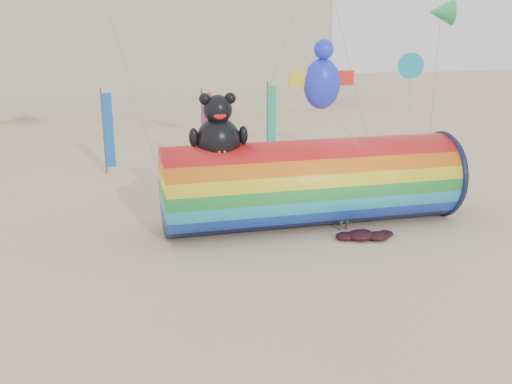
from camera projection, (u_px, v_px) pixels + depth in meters
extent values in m
plane|color=#CCB58C|center=(253.00, 264.00, 21.84)|extent=(160.00, 160.00, 0.00)
cube|color=#B7AD99|center=(34.00, 12.00, 58.95)|extent=(60.00, 15.00, 20.00)
cube|color=#28303D|center=(24.00, 4.00, 51.78)|extent=(59.50, 0.12, 17.00)
cylinder|color=red|center=(312.00, 183.00, 25.69)|extent=(13.37, 3.90, 3.90)
torus|color=#0F1438|center=(441.00, 174.00, 27.22)|extent=(0.27, 4.09, 4.09)
cylinder|color=black|center=(444.00, 173.00, 27.26)|extent=(0.07, 3.86, 3.86)
ellipsoid|color=black|center=(218.00, 141.00, 24.09)|extent=(1.91, 1.70, 2.01)
ellipsoid|color=yellow|center=(221.00, 146.00, 23.56)|extent=(0.98, 0.43, 0.86)
sphere|color=black|center=(218.00, 109.00, 23.71)|extent=(1.23, 1.23, 1.23)
sphere|color=black|center=(205.00, 99.00, 23.46)|extent=(0.49, 0.49, 0.49)
sphere|color=black|center=(230.00, 98.00, 23.71)|extent=(0.49, 0.49, 0.49)
ellipsoid|color=red|center=(220.00, 115.00, 23.30)|extent=(0.54, 0.20, 0.34)
ellipsoid|color=black|center=(194.00, 137.00, 23.68)|extent=(0.40, 0.40, 0.80)
ellipsoid|color=black|center=(243.00, 135.00, 24.17)|extent=(0.40, 0.40, 0.80)
imported|color=#4D5154|center=(344.00, 210.00, 25.18)|extent=(0.75, 0.57, 1.86)
ellipsoid|color=#380A13|center=(360.00, 235.00, 24.20)|extent=(1.17, 0.99, 0.41)
ellipsoid|color=#380A13|center=(378.00, 236.00, 24.19)|extent=(0.99, 0.84, 0.34)
ellipsoid|color=#380A13|center=(346.00, 236.00, 24.21)|extent=(0.91, 0.77, 0.32)
ellipsoid|color=#380A13|center=(363.00, 233.00, 24.66)|extent=(0.78, 0.66, 0.27)
ellipsoid|color=#380A13|center=(385.00, 234.00, 24.60)|extent=(0.73, 0.62, 0.25)
cylinder|color=#59595E|center=(104.00, 132.00, 34.21)|extent=(0.10, 0.10, 5.20)
cube|color=blue|center=(109.00, 131.00, 34.27)|extent=(0.56, 0.06, 4.50)
cylinder|color=#59595E|center=(202.00, 131.00, 34.38)|extent=(0.10, 0.10, 5.20)
cube|color=#CD1D54|center=(207.00, 130.00, 34.44)|extent=(0.56, 0.06, 4.50)
cylinder|color=#59595E|center=(267.00, 121.00, 38.12)|extent=(0.10, 0.10, 5.20)
cube|color=#1BB17C|center=(272.00, 120.00, 38.18)|extent=(0.56, 0.06, 4.50)
ellipsoid|color=#212FEE|center=(322.00, 84.00, 22.98)|extent=(1.52, 1.19, 2.03)
cone|color=#27B95B|center=(441.00, 12.00, 26.80)|extent=(1.22, 1.22, 1.10)
cone|color=#1AA3D4|center=(410.00, 65.00, 33.48)|extent=(1.48, 1.48, 1.34)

